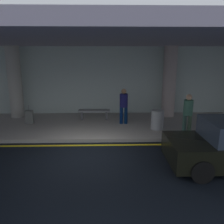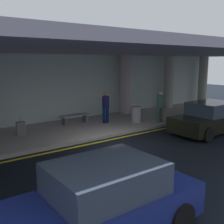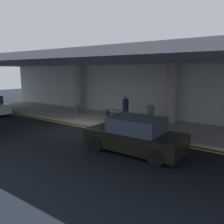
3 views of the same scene
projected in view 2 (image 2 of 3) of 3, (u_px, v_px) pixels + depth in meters
The scene contains 15 objects.
ground_plane at pixel (119, 144), 11.40m from camera, with size 60.00×60.00×0.00m, color black.
sidewalk at pixel (81, 128), 13.83m from camera, with size 26.00×4.20×0.15m, color gray.
lane_stripe_yellow at pixel (109, 140), 11.96m from camera, with size 26.00×0.14×0.01m, color yellow.
support_column_left_mid at pixel (125, 85), 16.94m from camera, with size 0.69×0.69×3.65m, color #9E8E8B.
support_column_center at pixel (169, 82), 19.29m from camera, with size 0.69×0.69×3.65m, color gray.
support_column_right_mid at pixel (203, 80), 21.64m from camera, with size 0.69×0.69×3.65m, color gray.
ceiling_overhang at pixel (85, 50), 12.73m from camera, with size 28.00×13.20×0.30m, color #948A9F.
terminal_back_wall at pixel (60, 89), 15.27m from camera, with size 26.00×0.30×3.80m, color #A8B7B2.
car_black at pixel (210, 118), 13.06m from camera, with size 4.10×1.92×1.50m.
car_navy at pixel (102, 203), 5.27m from camera, with size 4.10×1.92×1.50m.
traveler_with_luggage at pixel (106, 105), 14.51m from camera, with size 0.38×0.38×1.68m.
person_waiting_for_ride at pixel (160, 104), 14.75m from camera, with size 0.38×0.38×1.68m.
suitcase_upright_primary at pixel (21, 129), 12.12m from camera, with size 0.36×0.22×0.90m.
bench_metal at pixel (75, 117), 14.42m from camera, with size 1.60×0.50×0.48m.
trash_bin_steel at pixel (136, 114), 14.78m from camera, with size 0.56×0.56×0.85m, color gray.
Camera 2 is at (-6.78, -8.62, 3.40)m, focal length 43.71 mm.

